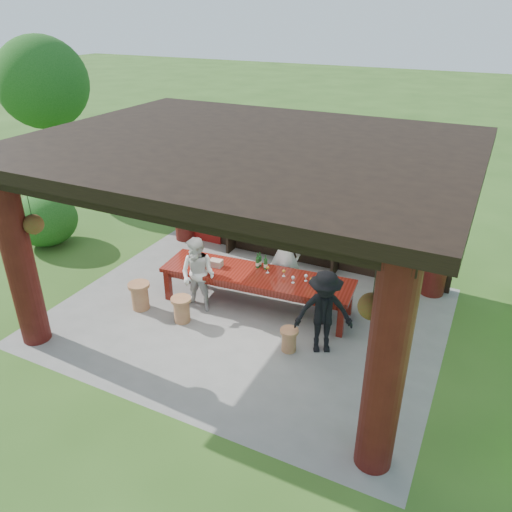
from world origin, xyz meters
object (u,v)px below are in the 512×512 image
at_px(tasting_table, 257,279).
at_px(guest_woman, 198,275).
at_px(stool_near_left, 182,309).
at_px(napkin_basket, 216,263).
at_px(wine_shelf, 282,214).
at_px(guest_man, 324,313).
at_px(stool_near_right, 289,339).
at_px(host, 285,254).
at_px(stool_far_left, 140,295).

height_order(tasting_table, guest_woman, guest_woman).
xyz_separation_m(stool_near_left, napkin_basket, (0.17, 1.06, 0.54)).
xyz_separation_m(guest_woman, napkin_basket, (0.11, 0.52, 0.04)).
relative_size(stool_near_left, guest_woman, 0.34).
bearing_deg(wine_shelf, guest_man, -54.07).
distance_m(tasting_table, stool_near_right, 1.63).
bearing_deg(guest_woman, stool_near_right, -12.97).
height_order(wine_shelf, napkin_basket, wine_shelf).
bearing_deg(host, stool_near_left, 45.24).
height_order(host, napkin_basket, host).
relative_size(stool_near_left, host, 0.28).
bearing_deg(stool_far_left, wine_shelf, 61.68).
bearing_deg(guest_woman, napkin_basket, 77.89).
distance_m(stool_near_right, host, 2.13).
distance_m(stool_near_right, napkin_basket, 2.36).
height_order(tasting_table, stool_near_left, tasting_table).
bearing_deg(wine_shelf, guest_woman, -103.46).
relative_size(wine_shelf, tasting_table, 0.70).
relative_size(tasting_table, napkin_basket, 15.20).
bearing_deg(wine_shelf, stool_near_left, -102.30).
bearing_deg(stool_near_left, guest_woman, 83.46).
xyz_separation_m(stool_near_right, napkin_basket, (-2.06, 0.99, 0.59)).
bearing_deg(tasting_table, napkin_basket, -175.73).
relative_size(wine_shelf, stool_far_left, 4.82).
xyz_separation_m(guest_man, napkin_basket, (-2.58, 0.72, 0.03)).
relative_size(stool_far_left, host, 0.31).
xyz_separation_m(stool_near_left, host, (1.34, 1.89, 0.65)).
xyz_separation_m(tasting_table, stool_near_left, (-1.06, -1.13, -0.36)).
xyz_separation_m(stool_near_right, guest_man, (0.52, 0.27, 0.56)).
xyz_separation_m(wine_shelf, stool_near_left, (-0.69, -3.18, -0.94)).
distance_m(stool_near_right, guest_woman, 2.28).
bearing_deg(tasting_table, wine_shelf, 100.22).
distance_m(wine_shelf, stool_near_right, 3.61).
height_order(stool_near_right, stool_far_left, stool_far_left).
xyz_separation_m(stool_far_left, guest_man, (3.76, 0.33, 0.49)).
bearing_deg(stool_near_right, guest_man, 27.64).
bearing_deg(host, stool_far_left, 29.17).
distance_m(host, guest_man, 2.09).
xyz_separation_m(stool_near_right, stool_far_left, (-3.24, -0.06, 0.07)).
height_order(guest_woman, napkin_basket, guest_woman).
xyz_separation_m(stool_far_left, host, (2.36, 1.87, 0.62)).
relative_size(guest_man, napkin_basket, 6.08).
relative_size(guest_woman, guest_man, 0.98).
relative_size(tasting_table, stool_near_left, 7.58).
bearing_deg(stool_far_left, stool_near_right, 1.04).
bearing_deg(stool_far_left, napkin_basket, 41.65).
distance_m(guest_woman, napkin_basket, 0.53).
xyz_separation_m(tasting_table, stool_far_left, (-2.08, -1.12, -0.33)).
bearing_deg(wine_shelf, host, -63.40).
xyz_separation_m(tasting_table, guest_woman, (-1.00, -0.59, 0.14)).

